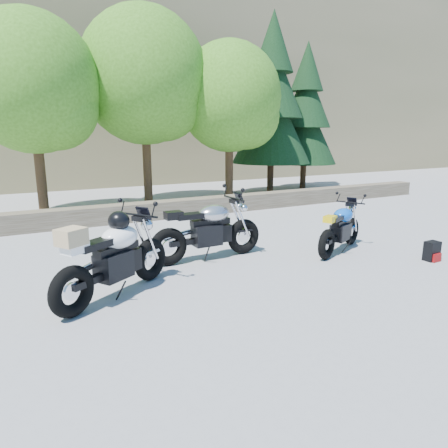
{
  "coord_description": "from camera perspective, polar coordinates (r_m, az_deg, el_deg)",
  "views": [
    {
      "loc": [
        -3.24,
        -5.47,
        2.4
      ],
      "look_at": [
        0.2,
        1.0,
        0.75
      ],
      "focal_mm": 32.0,
      "sensor_mm": 36.0,
      "label": 1
    }
  ],
  "objects": [
    {
      "name": "blue_bike",
      "position": [
        8.64,
        16.32,
        -0.67
      ],
      "size": [
        1.85,
        0.97,
        0.99
      ],
      "rotation": [
        0.0,
        0.0,
        0.43
      ],
      "color": "black",
      "rests_on": "ground"
    },
    {
      "name": "white_bike",
      "position": [
        6.16,
        -15.48,
        -4.47
      ],
      "size": [
        2.06,
        1.41,
        1.29
      ],
      "rotation": [
        0.0,
        0.0,
        0.57
      ],
      "color": "black",
      "rests_on": "ground"
    },
    {
      "name": "stone_wall",
      "position": [
        11.64,
        -11.35,
        1.8
      ],
      "size": [
        22.0,
        0.55,
        0.5
      ],
      "primitive_type": "cube",
      "color": "#4E4434",
      "rests_on": "ground"
    },
    {
      "name": "tree_decid_right",
      "position": [
        14.27,
        1.29,
        17.1
      ],
      "size": [
        3.54,
        3.54,
        5.41
      ],
      "color": "#382314",
      "rests_on": "ground"
    },
    {
      "name": "conifer_near",
      "position": [
        16.67,
        6.9,
        17.01
      ],
      "size": [
        3.17,
        3.17,
        7.06
      ],
      "color": "#382314",
      "rests_on": "ground"
    },
    {
      "name": "ground",
      "position": [
        6.8,
        2.49,
        -8.0
      ],
      "size": [
        90.0,
        90.0,
        0.0
      ],
      "primitive_type": "plane",
      "color": "gray",
      "rests_on": "ground"
    },
    {
      "name": "tree_decid_mid",
      "position": [
        13.75,
        -10.87,
        19.32
      ],
      "size": [
        4.08,
        4.08,
        6.24
      ],
      "color": "#382314",
      "rests_on": "ground"
    },
    {
      "name": "backpack",
      "position": [
        8.74,
        27.59,
        -3.49
      ],
      "size": [
        0.29,
        0.25,
        0.38
      ],
      "rotation": [
        0.0,
        0.0,
        0.02
      ],
      "color": "black",
      "rests_on": "ground"
    },
    {
      "name": "conifer_far",
      "position": [
        18.44,
        11.59,
        15.15
      ],
      "size": [
        2.82,
        2.82,
        6.27
      ],
      "color": "#382314",
      "rests_on": "ground"
    },
    {
      "name": "tree_decid_left",
      "position": [
        12.7,
        -25.22,
        17.11
      ],
      "size": [
        3.67,
        3.67,
        5.62
      ],
      "color": "#382314",
      "rests_on": "ground"
    },
    {
      "name": "hillside",
      "position": [
        34.43,
        -18.47,
        20.6
      ],
      "size": [
        80.0,
        30.0,
        15.0
      ],
      "primitive_type": "cube",
      "color": "brown",
      "rests_on": "ground"
    },
    {
      "name": "silver_bike",
      "position": [
        7.75,
        -2.23,
        -0.95
      ],
      "size": [
        2.35,
        0.75,
        1.18
      ],
      "rotation": [
        0.0,
        0.0,
        0.01
      ],
      "color": "black",
      "rests_on": "ground"
    }
  ]
}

